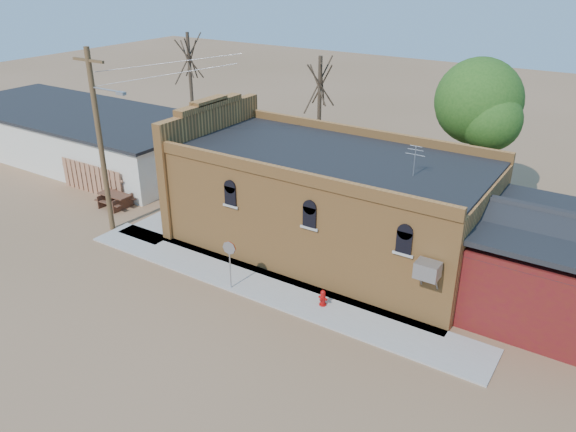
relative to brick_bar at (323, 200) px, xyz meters
The scene contains 15 objects.
ground 6.19m from the brick_bar, 106.65° to the right, with size 120.00×120.00×0.00m, color brown.
sidewalk_south 5.14m from the brick_bar, 91.78° to the right, with size 19.00×2.20×0.08m, color #9E9991.
sidewalk_west 8.28m from the brick_bar, behind, with size 2.60×10.00×0.08m, color #9E9991.
brick_bar is the anchor object (origin of this frame).
red_shed 9.86m from the brick_bar, ahead, with size 5.40×6.40×4.30m.
storage_building 20.81m from the brick_bar, behind, with size 20.40×8.40×3.17m.
wood_fence 14.61m from the brick_bar, behind, with size 5.20×0.10×1.80m, color #A86B4C, non-canonical shape.
utility_pole 10.96m from the brick_bar, 156.31° to the right, with size 3.12×0.26×9.00m.
tree_bare_near 9.54m from the brick_bar, 121.74° to the left, with size 2.80×2.80×7.65m.
tree_bare_far 18.25m from the brick_bar, 151.47° to the left, with size 2.80×2.80×8.16m.
tree_leafy 9.80m from the brick_bar, 61.44° to the left, with size 4.40×4.40×8.15m.
fire_hydrant 5.59m from the brick_bar, 59.94° to the right, with size 0.40×0.39×0.67m.
stop_sign 5.66m from the brick_bar, 102.51° to the right, with size 0.58×0.14×2.16m.
trash_barrel 8.23m from the brick_bar, behind, with size 0.58×0.58×0.89m, color navy.
picnic_table 12.21m from the brick_bar, 169.04° to the right, with size 1.89×1.48×0.78m.
Camera 1 is at (13.31, -15.44, 12.58)m, focal length 35.00 mm.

